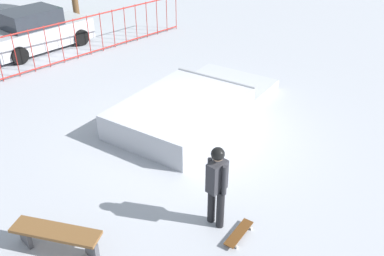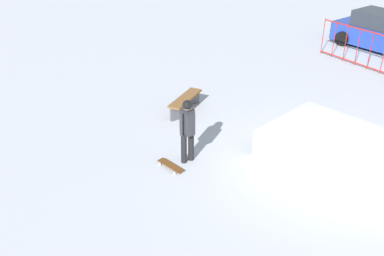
{
  "view_description": "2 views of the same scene",
  "coord_description": "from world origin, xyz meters",
  "px_view_note": "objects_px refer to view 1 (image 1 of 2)",
  "views": [
    {
      "loc": [
        -6.53,
        -6.55,
        5.62
      ],
      "look_at": [
        -0.84,
        -0.84,
        0.9
      ],
      "focal_mm": 38.82,
      "sensor_mm": 36.0,
      "label": 1
    },
    {
      "loc": [
        6.19,
        -7.81,
        6.23
      ],
      "look_at": [
        -1.88,
        -2.57,
        1.0
      ],
      "focal_mm": 41.4,
      "sensor_mm": 36.0,
      "label": 2
    }
  ],
  "objects_px": {
    "skateboard": "(239,233)",
    "park_bench": "(56,235)",
    "parked_car_silver": "(37,31)",
    "skater": "(217,181)",
    "skate_ramp": "(190,107)"
  },
  "relations": [
    {
      "from": "skate_ramp",
      "to": "skater",
      "type": "xyz_separation_m",
      "value": [
        -2.63,
        -3.34,
        0.69
      ]
    },
    {
      "from": "skate_ramp",
      "to": "park_bench",
      "type": "distance_m",
      "value": 5.43
    },
    {
      "from": "skate_ramp",
      "to": "skater",
      "type": "distance_m",
      "value": 4.31
    },
    {
      "from": "skater",
      "to": "park_bench",
      "type": "height_order",
      "value": "skater"
    },
    {
      "from": "skate_ramp",
      "to": "park_bench",
      "type": "height_order",
      "value": "skate_ramp"
    },
    {
      "from": "skater",
      "to": "parked_car_silver",
      "type": "xyz_separation_m",
      "value": [
        2.33,
        11.52,
        -0.28
      ]
    },
    {
      "from": "parked_car_silver",
      "to": "skateboard",
      "type": "bearing_deg",
      "value": -105.3
    },
    {
      "from": "skate_ramp",
      "to": "skateboard",
      "type": "height_order",
      "value": "skate_ramp"
    },
    {
      "from": "skater",
      "to": "parked_car_silver",
      "type": "relative_size",
      "value": 0.41
    },
    {
      "from": "skateboard",
      "to": "parked_car_silver",
      "type": "relative_size",
      "value": 0.19
    },
    {
      "from": "skateboard",
      "to": "park_bench",
      "type": "relative_size",
      "value": 0.52
    },
    {
      "from": "skater",
      "to": "skateboard",
      "type": "relative_size",
      "value": 2.09
    },
    {
      "from": "skater",
      "to": "park_bench",
      "type": "bearing_deg",
      "value": 147.85
    },
    {
      "from": "skater",
      "to": "skateboard",
      "type": "xyz_separation_m",
      "value": [
        0.05,
        -0.54,
        -0.93
      ]
    },
    {
      "from": "park_bench",
      "to": "parked_car_silver",
      "type": "bearing_deg",
      "value": 64.37
    }
  ]
}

